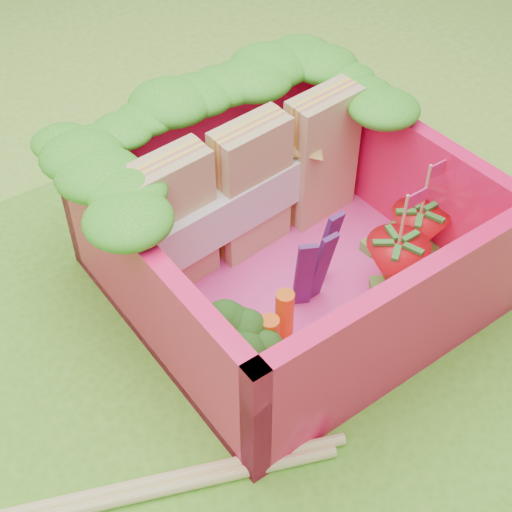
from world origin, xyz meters
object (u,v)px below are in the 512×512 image
object	(u,v)px
bento_box	(290,234)
sandwich_stack	(252,188)
strawberry_left	(395,266)
strawberry_right	(417,234)
broccoli	(245,336)

from	to	relation	value
bento_box	sandwich_stack	distance (m)	0.27
bento_box	strawberry_left	size ratio (longest dim) A/B	2.67
strawberry_left	strawberry_right	size ratio (longest dim) A/B	1.03
broccoli	strawberry_left	size ratio (longest dim) A/B	0.68
strawberry_right	broccoli	bearing A→B (deg)	-175.50
bento_box	broccoli	distance (m)	0.52
sandwich_stack	strawberry_left	distance (m)	0.65
strawberry_left	bento_box	bearing A→B (deg)	132.24
sandwich_stack	broccoli	size ratio (longest dim) A/B	3.29
bento_box	broccoli	world-z (taller)	bento_box
broccoli	strawberry_right	distance (m)	0.93
broccoli	sandwich_stack	bearing A→B (deg)	52.03
broccoli	strawberry_right	world-z (taller)	strawberry_right
sandwich_stack	strawberry_left	size ratio (longest dim) A/B	2.23
strawberry_left	strawberry_right	distance (m)	0.23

